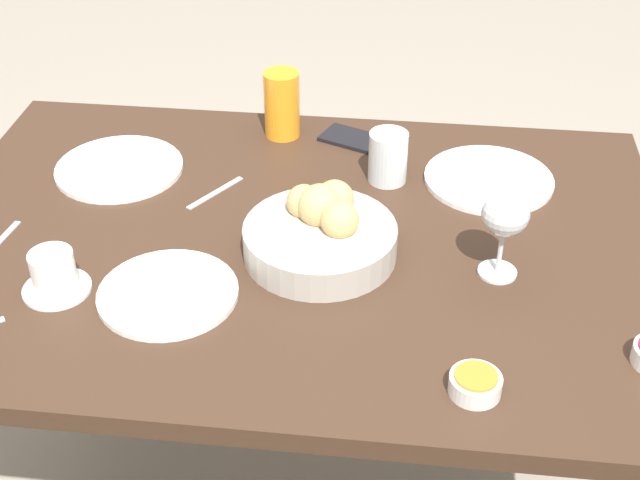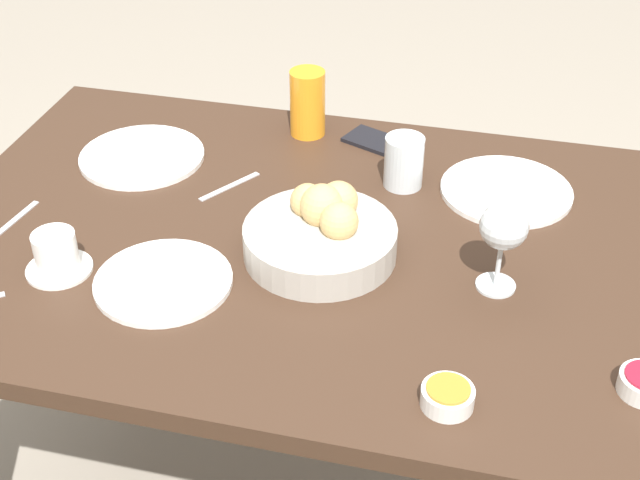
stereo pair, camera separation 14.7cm
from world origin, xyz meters
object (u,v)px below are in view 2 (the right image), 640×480
at_px(knife_silver, 5,228).
at_px(spoon_coffee, 230,186).
at_px(plate_far_center, 163,281).
at_px(jam_bowl_honey, 448,396).
at_px(wine_glass, 504,229).
at_px(plate_near_left, 506,191).
at_px(plate_near_right, 142,156).
at_px(water_tumbler, 404,162).
at_px(bread_basket, 322,233).
at_px(coffee_cup, 56,255).
at_px(cell_phone, 382,143).
at_px(juice_glass, 308,103).

height_order(knife_silver, spoon_coffee, same).
height_order(plate_far_center, jam_bowl_honey, jam_bowl_honey).
xyz_separation_m(wine_glass, jam_bowl_honey, (0.04, 0.28, -0.10)).
bearing_deg(plate_near_left, wine_glass, 90.74).
xyz_separation_m(plate_far_center, jam_bowl_honey, (-0.47, 0.16, 0.01)).
relative_size(plate_near_right, water_tumbler, 2.47).
relative_size(bread_basket, coffee_cup, 2.36).
bearing_deg(knife_silver, wine_glass, -177.20).
height_order(wine_glass, jam_bowl_honey, wine_glass).
bearing_deg(wine_glass, spoon_coffee, -19.88).
distance_m(plate_near_left, coffee_cup, 0.81).
relative_size(plate_near_right, cell_phone, 1.46).
xyz_separation_m(bread_basket, plate_near_right, (0.42, -0.22, -0.03)).
relative_size(plate_far_center, coffee_cup, 2.05).
relative_size(plate_far_center, knife_silver, 1.21).
height_order(plate_near_left, plate_near_right, same).
distance_m(wine_glass, cell_phone, 0.50).
bearing_deg(juice_glass, plate_near_right, 31.67).
distance_m(jam_bowl_honey, cell_phone, 0.72).
bearing_deg(juice_glass, plate_near_left, 161.80).
relative_size(plate_near_left, juice_glass, 1.77).
bearing_deg(cell_phone, coffee_cup, 50.89).
bearing_deg(jam_bowl_honey, coffee_cup, -12.86).
xyz_separation_m(water_tumbler, wine_glass, (-0.19, 0.27, 0.06)).
bearing_deg(wine_glass, juice_glass, -45.28).
height_order(water_tumbler, jam_bowl_honey, water_tumbler).
xyz_separation_m(juice_glass, coffee_cup, (0.28, 0.55, -0.04)).
height_order(plate_near_left, knife_silver, plate_near_left).
relative_size(juice_glass, cell_phone, 0.82).
xyz_separation_m(plate_near_left, spoon_coffee, (0.50, 0.10, -0.00)).
height_order(bread_basket, juice_glass, juice_glass).
distance_m(coffee_cup, knife_silver, 0.17).
bearing_deg(water_tumbler, bread_basket, 68.44).
bearing_deg(bread_basket, plate_near_right, -27.61).
bearing_deg(wine_glass, water_tumbler, -54.10).
relative_size(juice_glass, jam_bowl_honey, 1.86).
bearing_deg(knife_silver, jam_bowl_honey, 163.68).
xyz_separation_m(plate_far_center, juice_glass, (-0.10, -0.54, 0.06)).
relative_size(plate_far_center, jam_bowl_honey, 3.02).
height_order(plate_far_center, wine_glass, wine_glass).
bearing_deg(plate_far_center, cell_phone, -115.92).
relative_size(plate_near_right, plate_far_center, 1.10).
relative_size(juice_glass, water_tumbler, 1.39).
xyz_separation_m(coffee_cup, jam_bowl_honey, (-0.65, 0.15, -0.02)).
distance_m(plate_near_left, wine_glass, 0.31).
height_order(water_tumbler, wine_glass, wine_glass).
relative_size(plate_near_right, knife_silver, 1.33).
relative_size(plate_near_right, juice_glass, 1.78).
bearing_deg(wine_glass, jam_bowl_honey, 81.10).
bearing_deg(jam_bowl_honey, wine_glass, -98.90).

